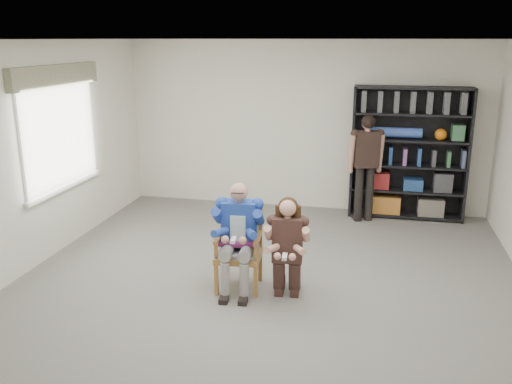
% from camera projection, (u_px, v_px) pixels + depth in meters
% --- Properties ---
extents(room_shell, '(6.00, 7.00, 2.80)m').
position_uv_depth(room_shell, '(262.00, 177.00, 5.73)').
color(room_shell, white).
rests_on(room_shell, ground).
extents(floor, '(6.00, 7.00, 0.01)m').
position_uv_depth(floor, '(262.00, 296.00, 6.12)').
color(floor, slate).
rests_on(floor, ground).
extents(window_left, '(0.16, 2.00, 1.75)m').
position_uv_depth(window_left, '(61.00, 130.00, 7.21)').
color(window_left, silver).
rests_on(window_left, room_shell).
extents(armchair, '(0.61, 0.59, 0.97)m').
position_uv_depth(armchair, '(239.00, 249.00, 6.20)').
color(armchair, olive).
rests_on(armchair, floor).
extents(seated_man, '(0.61, 0.80, 1.27)m').
position_uv_depth(seated_man, '(239.00, 237.00, 6.16)').
color(seated_man, navy).
rests_on(seated_man, floor).
extents(kneeling_woman, '(0.55, 0.82, 1.16)m').
position_uv_depth(kneeling_woman, '(287.00, 249.00, 5.95)').
color(kneeling_woman, '#37211E').
rests_on(kneeling_woman, floor).
extents(bookshelf, '(1.80, 0.38, 2.10)m').
position_uv_depth(bookshelf, '(409.00, 154.00, 8.57)').
color(bookshelf, black).
rests_on(bookshelf, floor).
extents(standing_man, '(0.59, 0.45, 1.69)m').
position_uv_depth(standing_man, '(365.00, 169.00, 8.44)').
color(standing_man, black).
rests_on(standing_man, floor).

